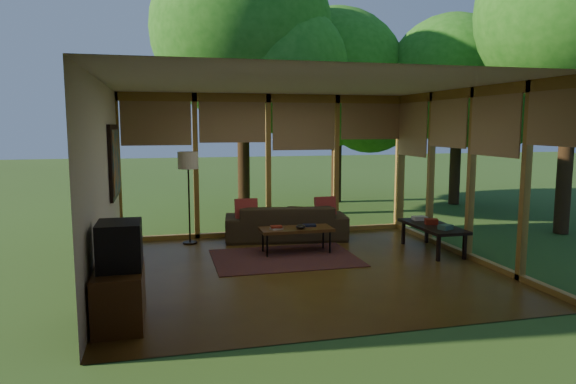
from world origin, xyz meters
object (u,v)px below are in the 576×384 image
object	(u,v)px
television	(120,245)
side_console	(433,227)
sofa	(286,222)
coffee_table	(296,230)
media_cabinet	(120,295)
floor_lamp	(188,166)

from	to	relation	value
television	side_console	xyz separation A→B (m)	(4.85, 2.04, -0.44)
sofa	side_console	distance (m)	2.64
coffee_table	side_console	distance (m)	2.30
media_cabinet	television	size ratio (longest dim) A/B	1.82
media_cabinet	floor_lamp	distance (m)	3.88
sofa	side_console	world-z (taller)	sofa
sofa	media_cabinet	distance (m)	4.44
sofa	floor_lamp	bearing A→B (deg)	5.70
coffee_table	television	bearing A→B (deg)	-136.32
sofa	side_console	xyz separation A→B (m)	(2.18, -1.49, 0.08)
media_cabinet	side_console	world-z (taller)	media_cabinet
media_cabinet	coffee_table	bearing A→B (deg)	43.46
media_cabinet	coffee_table	distance (m)	3.60
sofa	television	size ratio (longest dim) A/B	4.06
sofa	media_cabinet	xyz separation A→B (m)	(-2.69, -3.53, -0.03)
television	floor_lamp	distance (m)	3.76
floor_lamp	coffee_table	xyz separation A→B (m)	(1.68, -1.13, -1.01)
television	side_console	distance (m)	5.28
television	coffee_table	size ratio (longest dim) A/B	0.46
television	side_console	world-z (taller)	television
media_cabinet	television	world-z (taller)	television
television	coffee_table	bearing A→B (deg)	43.68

